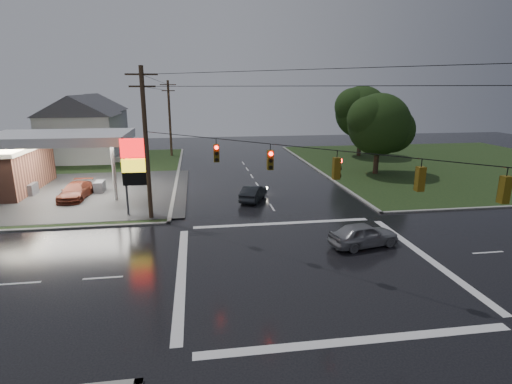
{
  "coord_description": "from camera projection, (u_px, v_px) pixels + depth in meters",
  "views": [
    {
      "loc": [
        -5.96,
        -19.77,
        9.53
      ],
      "look_at": [
        -2.26,
        4.82,
        3.0
      ],
      "focal_mm": 28.0,
      "sensor_mm": 36.0,
      "label": 1
    }
  ],
  "objects": [
    {
      "name": "ground",
      "position": [
        309.0,
        264.0,
        22.18
      ],
      "size": [
        120.0,
        120.0,
        0.0
      ],
      "primitive_type": "plane",
      "color": "black",
      "rests_on": "ground"
    },
    {
      "name": "grass_nw",
      "position": [
        11.0,
        178.0,
        43.3
      ],
      "size": [
        36.0,
        36.0,
        0.08
      ],
      "primitive_type": "cube",
      "color": "black",
      "rests_on": "ground"
    },
    {
      "name": "grass_ne",
      "position": [
        450.0,
        164.0,
        50.78
      ],
      "size": [
        36.0,
        36.0,
        0.08
      ],
      "primitive_type": "cube",
      "color": "black",
      "rests_on": "ground"
    },
    {
      "name": "pylon_sign",
      "position": [
        135.0,
        164.0,
        29.7
      ],
      "size": [
        2.0,
        0.35,
        6.0
      ],
      "color": "#59595E",
      "rests_on": "ground"
    },
    {
      "name": "utility_pole_nw",
      "position": [
        146.0,
        143.0,
        28.45
      ],
      "size": [
        2.2,
        0.32,
        11.0
      ],
      "color": "#382619",
      "rests_on": "ground"
    },
    {
      "name": "utility_pole_n",
      "position": [
        170.0,
        117.0,
        55.78
      ],
      "size": [
        2.2,
        0.32,
        10.5
      ],
      "color": "#382619",
      "rests_on": "ground"
    },
    {
      "name": "traffic_signals",
      "position": [
        314.0,
        149.0,
        20.52
      ],
      "size": [
        26.87,
        26.87,
        1.47
      ],
      "color": "black",
      "rests_on": "ground"
    },
    {
      "name": "house_near",
      "position": [
        81.0,
        128.0,
        52.49
      ],
      "size": [
        11.05,
        8.48,
        8.6
      ],
      "color": "silver",
      "rests_on": "ground"
    },
    {
      "name": "house_far",
      "position": [
        94.0,
        121.0,
        63.82
      ],
      "size": [
        11.05,
        8.48,
        8.6
      ],
      "color": "silver",
      "rests_on": "ground"
    },
    {
      "name": "tree_ne_near",
      "position": [
        380.0,
        125.0,
        43.84
      ],
      "size": [
        7.99,
        6.8,
        8.98
      ],
      "color": "black",
      "rests_on": "ground"
    },
    {
      "name": "tree_ne_far",
      "position": [
        362.0,
        112.0,
        55.6
      ],
      "size": [
        8.46,
        7.2,
        9.8
      ],
      "color": "black",
      "rests_on": "ground"
    },
    {
      "name": "car_north",
      "position": [
        253.0,
        193.0,
        34.64
      ],
      "size": [
        2.98,
        4.28,
        1.34
      ],
      "primitive_type": "imported",
      "rotation": [
        0.0,
        0.0,
        2.71
      ],
      "color": "black",
      "rests_on": "ground"
    },
    {
      "name": "car_crossing",
      "position": [
        364.0,
        235.0,
        24.58
      ],
      "size": [
        4.65,
        2.63,
        1.49
      ],
      "primitive_type": "imported",
      "rotation": [
        0.0,
        0.0,
        1.78
      ],
      "color": "gray",
      "rests_on": "ground"
    },
    {
      "name": "car_pump",
      "position": [
        76.0,
        191.0,
        34.97
      ],
      "size": [
        2.31,
        5.07,
        1.44
      ],
      "primitive_type": "imported",
      "rotation": [
        0.0,
        0.0,
        -0.06
      ],
      "color": "maroon",
      "rests_on": "ground"
    }
  ]
}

